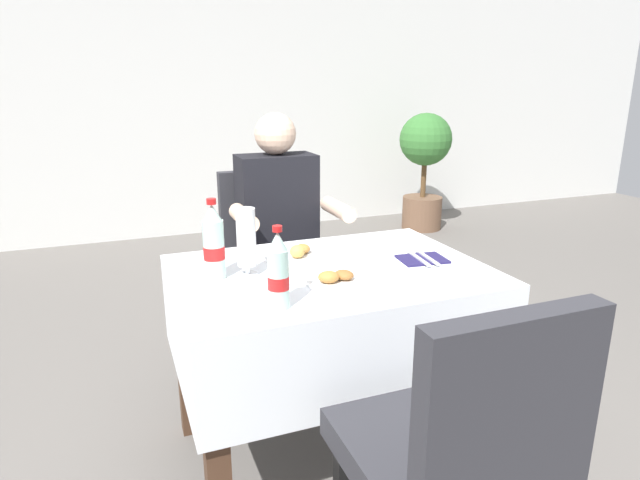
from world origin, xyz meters
name	(u,v)px	position (x,y,z in m)	size (l,w,h in m)	color
back_wall	(182,87)	(0.00, 3.67, 1.35)	(11.00, 0.12, 2.71)	silver
main_dining_table	(330,316)	(0.02, 0.19, 0.57)	(1.09, 0.77, 0.75)	white
chair_far_diner_seat	(270,258)	(0.02, 0.97, 0.55)	(0.44, 0.50, 0.97)	#2D2D33
chair_near_camera_side	(455,451)	(0.02, -0.58, 0.55)	(0.44, 0.50, 0.97)	#2D2D33
seated_diner_far	(281,233)	(0.04, 0.86, 0.71)	(0.50, 0.46, 1.26)	#282D42
plate_near_camera	(341,279)	(0.00, 0.05, 0.77)	(0.24, 0.24, 0.05)	white
plate_far_diner	(299,255)	(-0.04, 0.35, 0.77)	(0.26, 0.26, 0.06)	white
beer_glass_left	(246,242)	(-0.27, 0.24, 0.87)	(0.07, 0.07, 0.23)	white
cola_bottle_primary	(214,244)	(-0.38, 0.25, 0.87)	(0.07, 0.07, 0.27)	silver
cola_bottle_secondary	(278,273)	(-0.25, -0.07, 0.86)	(0.06, 0.06, 0.25)	silver
napkin_cutlery_set	(422,259)	(0.38, 0.16, 0.76)	(0.18, 0.19, 0.01)	#231E4C
potted_plant_corner	(425,160)	(2.15, 2.99, 0.68)	(0.50, 0.50, 1.12)	brown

